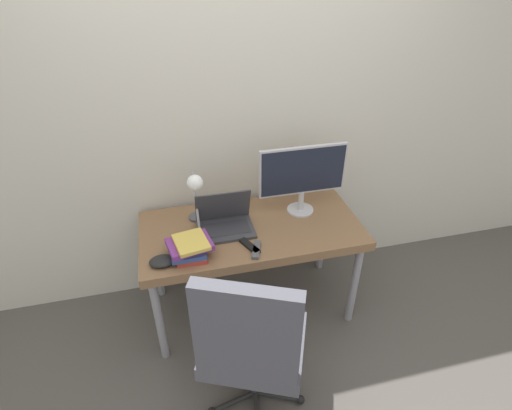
% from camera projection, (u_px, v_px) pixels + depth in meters
% --- Properties ---
extents(ground_plane, '(12.00, 12.00, 0.00)m').
position_uv_depth(ground_plane, '(263.00, 343.00, 2.63)').
color(ground_plane, '#514C47').
extents(wall_back, '(8.00, 0.05, 2.60)m').
position_uv_depth(wall_back, '(236.00, 115.00, 2.51)').
color(wall_back, beige).
rests_on(wall_back, ground_plane).
extents(desk, '(1.38, 0.67, 0.71)m').
position_uv_depth(desk, '(251.00, 235.00, 2.55)').
color(desk, brown).
rests_on(desk, ground_plane).
extents(laptop, '(0.34, 0.25, 0.25)m').
position_uv_depth(laptop, '(225.00, 222.00, 2.46)').
color(laptop, '#38383D').
rests_on(laptop, desk).
extents(monitor, '(0.57, 0.18, 0.46)m').
position_uv_depth(monitor, '(303.00, 174.00, 2.51)').
color(monitor, '#B7B7BC').
rests_on(monitor, desk).
extents(desk_lamp, '(0.10, 0.25, 0.40)m').
position_uv_depth(desk_lamp, '(195.00, 190.00, 2.33)').
color(desk_lamp, '#4C4C51').
rests_on(desk_lamp, desk).
extents(office_chair, '(0.65, 0.62, 1.05)m').
position_uv_depth(office_chair, '(251.00, 343.00, 1.94)').
color(office_chair, black).
rests_on(office_chair, ground_plane).
extents(book_stack, '(0.27, 0.24, 0.11)m').
position_uv_depth(book_stack, '(190.00, 247.00, 2.25)').
color(book_stack, '#B2382D').
rests_on(book_stack, desk).
extents(tv_remote, '(0.10, 0.16, 0.02)m').
position_uv_depth(tv_remote, '(250.00, 246.00, 2.33)').
color(tv_remote, black).
rests_on(tv_remote, desk).
extents(media_remote, '(0.09, 0.16, 0.02)m').
position_uv_depth(media_remote, '(256.00, 250.00, 2.30)').
color(media_remote, '#4C4C51').
rests_on(media_remote, desk).
extents(game_controller, '(0.15, 0.11, 0.04)m').
position_uv_depth(game_controller, '(162.00, 261.00, 2.21)').
color(game_controller, black).
rests_on(game_controller, desk).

